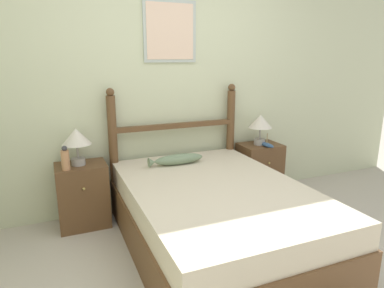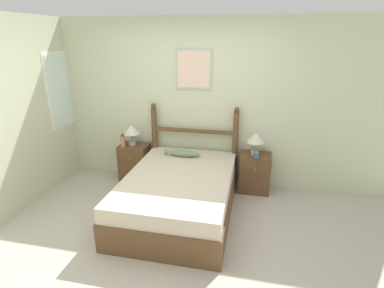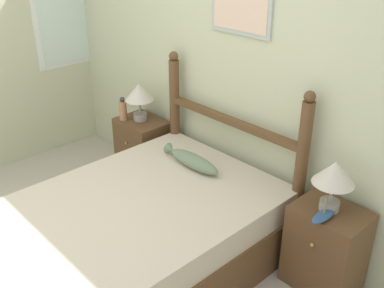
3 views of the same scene
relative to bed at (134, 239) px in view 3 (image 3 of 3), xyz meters
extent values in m
cube|color=beige|center=(-0.04, 1.07, 1.00)|extent=(6.40, 0.06, 2.55)
cube|color=white|center=(-2.14, 0.96, 1.19)|extent=(0.01, 0.97, 1.17)
cube|color=silver|center=(-2.13, 0.96, 1.19)|extent=(0.01, 0.89, 1.09)
cube|color=brown|center=(0.00, 0.00, -0.09)|extent=(1.38, 1.99, 0.36)
cube|color=beige|center=(0.00, 0.00, 0.18)|extent=(1.34, 1.95, 0.20)
cylinder|color=brown|center=(-0.65, 0.95, 0.33)|extent=(0.09, 0.09, 1.21)
sphere|color=brown|center=(-0.65, 0.95, 0.97)|extent=(0.08, 0.08, 0.08)
cylinder|color=brown|center=(0.65, 0.95, 0.33)|extent=(0.09, 0.09, 1.21)
sphere|color=brown|center=(0.65, 0.95, 0.97)|extent=(0.08, 0.08, 0.08)
cube|color=brown|center=(0.00, 0.95, 0.60)|extent=(1.30, 0.06, 0.05)
cube|color=brown|center=(-0.98, 0.84, 0.03)|extent=(0.46, 0.35, 0.60)
sphere|color=tan|center=(-0.98, 0.65, 0.16)|extent=(0.02, 0.02, 0.02)
cube|color=brown|center=(0.98, 0.84, 0.03)|extent=(0.46, 0.35, 0.60)
sphere|color=tan|center=(0.98, 0.65, 0.16)|extent=(0.02, 0.02, 0.02)
cylinder|color=gray|center=(-0.99, 0.84, 0.36)|extent=(0.12, 0.12, 0.07)
cylinder|color=gray|center=(-0.99, 0.84, 0.46)|extent=(0.02, 0.02, 0.13)
cone|color=beige|center=(-0.99, 0.84, 0.60)|extent=(0.26, 0.26, 0.15)
cylinder|color=gray|center=(0.96, 0.83, 0.36)|extent=(0.12, 0.12, 0.07)
cylinder|color=gray|center=(0.96, 0.83, 0.46)|extent=(0.02, 0.02, 0.13)
cone|color=beige|center=(0.96, 0.83, 0.60)|extent=(0.26, 0.26, 0.15)
cylinder|color=tan|center=(-1.10, 0.73, 0.42)|extent=(0.07, 0.07, 0.18)
sphere|color=#333338|center=(-1.10, 0.73, 0.52)|extent=(0.05, 0.05, 0.05)
ellipsoid|color=#335684|center=(0.98, 0.73, 0.35)|extent=(0.08, 0.23, 0.04)
cylinder|color=#997F56|center=(0.98, 0.73, 0.42)|extent=(0.01, 0.01, 0.11)
ellipsoid|color=gray|center=(-0.08, 0.64, 0.33)|extent=(0.49, 0.13, 0.10)
cone|color=gray|center=(-0.35, 0.64, 0.33)|extent=(0.06, 0.09, 0.09)
camera|label=1|loc=(-1.18, -2.32, 1.29)|focal=32.00mm
camera|label=2|loc=(0.91, -3.42, 1.98)|focal=28.00mm
camera|label=3|loc=(2.07, -1.40, 1.95)|focal=42.00mm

